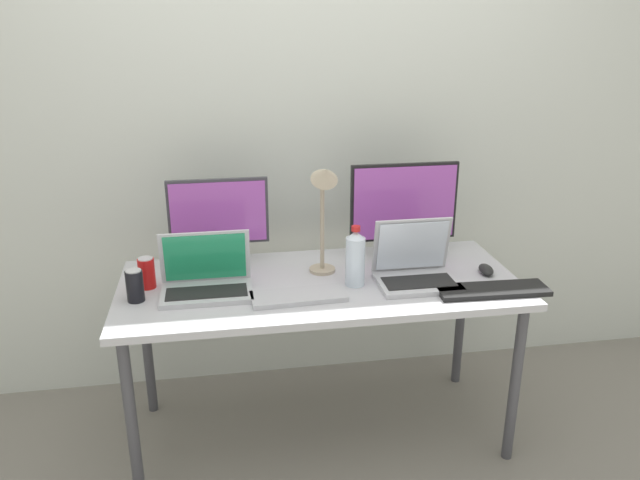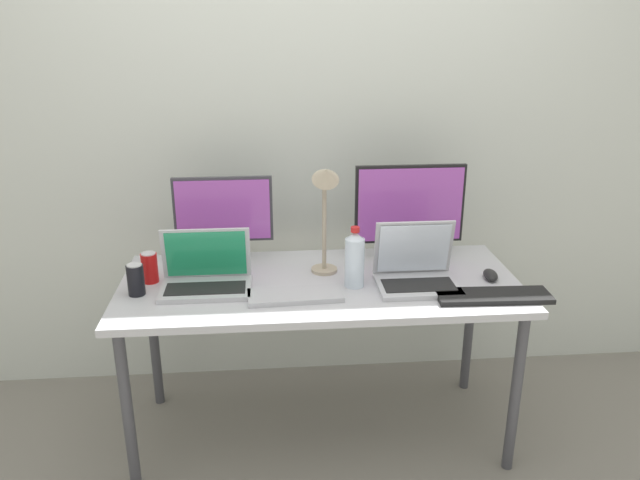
{
  "view_description": "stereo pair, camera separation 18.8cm",
  "coord_description": "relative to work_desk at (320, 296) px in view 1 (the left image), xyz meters",
  "views": [
    {
      "loc": [
        -0.39,
        -2.31,
        1.78
      ],
      "look_at": [
        0.0,
        0.0,
        0.92
      ],
      "focal_mm": 35.0,
      "sensor_mm": 36.0,
      "label": 1
    },
    {
      "loc": [
        -0.2,
        -2.34,
        1.78
      ],
      "look_at": [
        0.0,
        0.0,
        0.92
      ],
      "focal_mm": 35.0,
      "sensor_mm": 36.0,
      "label": 2
    }
  ],
  "objects": [
    {
      "name": "ground_plane",
      "position": [
        0.0,
        0.0,
        -0.67
      ],
      "size": [
        16.0,
        16.0,
        0.0
      ],
      "primitive_type": "plane",
      "color": "gray"
    },
    {
      "name": "monitor_center",
      "position": [
        0.41,
        0.21,
        0.3
      ],
      "size": [
        0.48,
        0.18,
        0.43
      ],
      "color": "black",
      "rests_on": "work_desk"
    },
    {
      "name": "wall_back",
      "position": [
        0.0,
        0.59,
        0.63
      ],
      "size": [
        7.0,
        0.08,
        2.6
      ],
      "primitive_type": "cube",
      "color": "silver",
      "rests_on": "ground"
    },
    {
      "name": "laptop_secondary",
      "position": [
        0.38,
        -0.07,
        0.12
      ],
      "size": [
        0.32,
        0.24,
        0.25
      ],
      "color": "#B7B7BC",
      "rests_on": "work_desk"
    },
    {
      "name": "desk_lamp",
      "position": [
        0.03,
        0.06,
        0.4
      ],
      "size": [
        0.11,
        0.18,
        0.49
      ],
      "color": "tan",
      "rests_on": "work_desk"
    },
    {
      "name": "keyboard_main",
      "position": [
        -0.11,
        -0.15,
        0.08
      ],
      "size": [
        0.37,
        0.16,
        0.02
      ],
      "primitive_type": "cube",
      "rotation": [
        0.0,
        0.0,
        0.05
      ],
      "color": "#B2B2B7",
      "rests_on": "work_desk"
    },
    {
      "name": "monitor_left",
      "position": [
        -0.4,
        0.24,
        0.28
      ],
      "size": [
        0.42,
        0.18,
        0.39
      ],
      "color": "#38383D",
      "rests_on": "work_desk"
    },
    {
      "name": "water_bottle",
      "position": [
        0.13,
        -0.06,
        0.18
      ],
      "size": [
        0.08,
        0.08,
        0.25
      ],
      "color": "silver",
      "rests_on": "work_desk"
    },
    {
      "name": "work_desk",
      "position": [
        0.0,
        0.0,
        0.0
      ],
      "size": [
        1.63,
        0.71,
        0.74
      ],
      "color": "#424247",
      "rests_on": "ground"
    },
    {
      "name": "soda_can_near_keyboard",
      "position": [
        -0.72,
        -0.07,
        0.13
      ],
      "size": [
        0.07,
        0.07,
        0.13
      ],
      "color": "black",
      "rests_on": "work_desk"
    },
    {
      "name": "keyboard_aux",
      "position": [
        0.65,
        -0.22,
        0.08
      ],
      "size": [
        0.44,
        0.15,
        0.02
      ],
      "primitive_type": "cube",
      "rotation": [
        0.0,
        0.0,
        -0.04
      ],
      "color": "black",
      "rests_on": "work_desk"
    },
    {
      "name": "mouse_by_keyboard",
      "position": [
        0.7,
        -0.04,
        0.08
      ],
      "size": [
        0.07,
        0.11,
        0.04
      ],
      "primitive_type": "ellipsoid",
      "rotation": [
        0.0,
        0.0,
        -0.13
      ],
      "color": "black",
      "rests_on": "work_desk"
    },
    {
      "name": "soda_can_by_laptop",
      "position": [
        -0.69,
        0.05,
        0.13
      ],
      "size": [
        0.07,
        0.07,
        0.13
      ],
      "color": "red",
      "rests_on": "work_desk"
    },
    {
      "name": "laptop_silver",
      "position": [
        -0.46,
        -0.03,
        0.12
      ],
      "size": [
        0.35,
        0.22,
        0.23
      ],
      "color": "#B7B7BC",
      "rests_on": "work_desk"
    }
  ]
}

